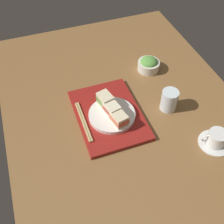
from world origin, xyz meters
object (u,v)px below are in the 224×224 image
object	(u,v)px
salad_bowl	(149,64)
chopsticks_pair	(84,121)
drinking_glass	(169,100)
coffee_cup	(216,139)
sandwich_middle	(112,109)
sandwich_near	(105,100)
sandwich_far	(119,118)
sandwich_plate	(112,115)

from	to	relation	value
salad_bowl	chopsticks_pair	xyz separation A→B (cm)	(22.83, -39.11, -1.01)
salad_bowl	drinking_glass	distance (cm)	26.14
drinking_glass	coffee_cup	bearing A→B (deg)	20.45
sandwich_middle	coffee_cup	bearing A→B (deg)	53.22
salad_bowl	coffee_cup	distance (cm)	48.92
sandwich_near	drinking_glass	size ratio (longest dim) A/B	0.79
sandwich_far	salad_bowl	xyz separation A→B (cm)	(-29.07, 26.26, -2.70)
sandwich_near	sandwich_plate	bearing A→B (deg)	11.59
sandwich_plate	sandwich_far	bearing A→B (deg)	11.59
sandwich_plate	sandwich_far	size ratio (longest dim) A/B	2.45
sandwich_near	chopsticks_pair	world-z (taller)	sandwich_near
sandwich_middle	chopsticks_pair	world-z (taller)	sandwich_middle
salad_bowl	drinking_glass	size ratio (longest dim) A/B	1.12
sandwich_plate	chopsticks_pair	world-z (taller)	sandwich_plate
sandwich_plate	sandwich_middle	world-z (taller)	sandwich_middle
sandwich_plate	drinking_glass	distance (cm)	24.79
sandwich_near	drinking_glass	xyz separation A→B (cm)	(7.28, 25.68, -1.75)
salad_bowl	chopsticks_pair	bearing A→B (deg)	-59.73
sandwich_near	sandwich_middle	xyz separation A→B (cm)	(5.20, 1.07, -0.36)
sandwich_far	sandwich_near	bearing A→B (deg)	-168.41
sandwich_far	drinking_glass	distance (cm)	23.78
sandwich_plate	sandwich_middle	xyz separation A→B (cm)	(0.00, -0.00, 3.49)
sandwich_middle	chopsticks_pair	bearing A→B (deg)	-95.05
sandwich_middle	drinking_glass	world-z (taller)	drinking_glass
chopsticks_pair	salad_bowl	bearing A→B (deg)	120.27
sandwich_middle	sandwich_far	xyz separation A→B (cm)	(5.20, 1.07, -0.28)
sandwich_far	chopsticks_pair	world-z (taller)	sandwich_far
sandwich_plate	salad_bowl	distance (cm)	36.29
sandwich_middle	chopsticks_pair	xyz separation A→B (cm)	(-1.04, -11.79, -4.00)
sandwich_far	salad_bowl	size ratio (longest dim) A/B	0.74
chopsticks_pair	sandwich_far	bearing A→B (deg)	64.11
sandwich_far	coffee_cup	size ratio (longest dim) A/B	0.62
sandwich_middle	sandwich_plate	bearing A→B (deg)	90.00
sandwich_middle	sandwich_far	distance (cm)	5.31
sandwich_plate	drinking_glass	world-z (taller)	drinking_glass
chopsticks_pair	drinking_glass	world-z (taller)	drinking_glass
sandwich_far	chopsticks_pair	xyz separation A→B (cm)	(-6.24, -12.85, -3.72)
sandwich_near	salad_bowl	bearing A→B (deg)	123.34
sandwich_far	drinking_glass	bearing A→B (deg)	97.54
sandwich_plate	coffee_cup	world-z (taller)	coffee_cup
chopsticks_pair	sandwich_middle	bearing A→B (deg)	84.95
chopsticks_pair	coffee_cup	bearing A→B (deg)	60.13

